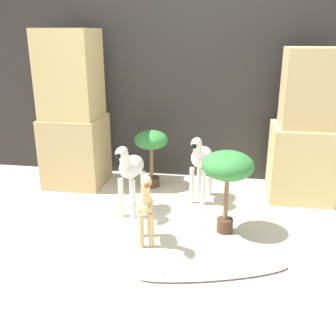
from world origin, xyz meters
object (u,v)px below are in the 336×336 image
object	(u,v)px
zebra_right	(201,159)
zebra_left	(130,169)
surfboard	(213,271)
giraffe_figurine	(145,204)
potted_palm_back	(228,169)
potted_palm_front	(151,145)

from	to	relation	value
zebra_right	zebra_left	size ratio (longest dim) A/B	1.00
zebra_right	surfboard	size ratio (longest dim) A/B	0.63
surfboard	zebra_right	bearing A→B (deg)	99.08
giraffe_figurine	potted_palm_back	xyz separation A→B (m)	(0.58, 0.28, 0.20)
zebra_left	giraffe_figurine	distance (m)	0.56
potted_palm_back	giraffe_figurine	bearing A→B (deg)	-153.83
zebra_left	zebra_right	bearing A→B (deg)	33.21
giraffe_figurine	potted_palm_front	xyz separation A→B (m)	(-0.19, 1.15, 0.12)
zebra_right	giraffe_figurine	xyz separation A→B (m)	(-0.33, -0.87, -0.08)
potted_palm_back	zebra_left	bearing A→B (deg)	165.24
zebra_left	potted_palm_back	xyz separation A→B (m)	(0.82, -0.22, 0.12)
potted_palm_front	zebra_right	bearing A→B (deg)	-28.14
zebra_right	surfboard	bearing A→B (deg)	-80.92
zebra_right	giraffe_figurine	size ratio (longest dim) A/B	1.08
zebra_right	giraffe_figurine	world-z (taller)	zebra_right
potted_palm_back	zebra_right	bearing A→B (deg)	112.87
zebra_left	potted_palm_front	world-z (taller)	zebra_left
zebra_right	potted_palm_back	bearing A→B (deg)	-67.13
zebra_left	surfboard	size ratio (longest dim) A/B	0.63
giraffe_figurine	potted_palm_back	distance (m)	0.67
zebra_left	potted_palm_front	distance (m)	0.65
giraffe_figurine	potted_palm_back	bearing A→B (deg)	26.17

